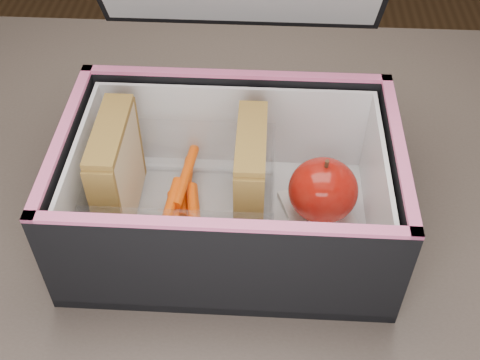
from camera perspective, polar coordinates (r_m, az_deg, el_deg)
name	(u,v)px	position (r m, az deg, el deg)	size (l,w,h in m)	color
kitchen_table	(237,262)	(0.74, -0.27, -7.80)	(1.20, 0.80, 0.75)	brown
lunch_bag	(230,178)	(0.61, -0.96, 0.21)	(0.33, 0.33, 0.31)	black
plastic_tub	(185,189)	(0.63, -5.23, -0.83)	(0.18, 0.13, 0.08)	white
sandwich_left	(117,171)	(0.62, -11.57, 0.87)	(0.03, 0.11, 0.12)	beige
sandwich_right	(251,177)	(0.61, 1.02, 0.31)	(0.03, 0.10, 0.11)	beige
carrot_sticks	(184,205)	(0.64, -5.31, -2.34)	(0.05, 0.15, 0.03)	#FB470B
paper_napkin	(317,211)	(0.66, 7.33, -2.89)	(0.07, 0.07, 0.01)	white
red_apple	(323,190)	(0.63, 7.87, -0.97)	(0.08, 0.08, 0.08)	#980600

